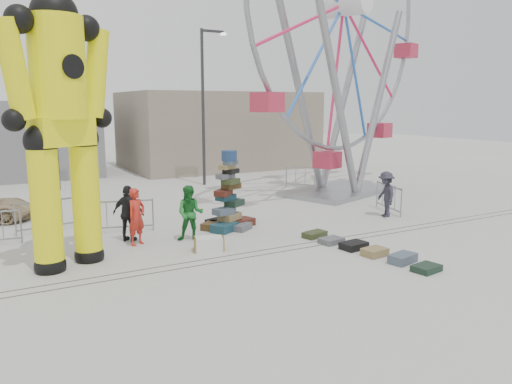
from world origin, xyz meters
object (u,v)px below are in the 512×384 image
lamp_post_left (55,99)px  barricade_dummy_b (47,216)px  lamp_post_right (205,99)px  pedestrian_red (137,217)px  pedestrian_black (128,214)px  suitcase_tower (228,207)px  barricade_wheel_front (389,198)px  pedestrian_grey (386,194)px  ferris_wheel (343,30)px  pedestrian_green (190,213)px  barricade_wheel_back (305,178)px  steamer_trunk (209,244)px  barricade_dummy_c (122,216)px  crash_test_dummy (60,110)px

lamp_post_left → barricade_dummy_b: 9.59m
lamp_post_right → lamp_post_left: 7.28m
pedestrian_red → pedestrian_black: size_ratio=0.99×
pedestrian_black → suitcase_tower: bearing=-136.6°
barricade_wheel_front → pedestrian_grey: bearing=145.4°
ferris_wheel → barricade_dummy_b: size_ratio=7.67×
pedestrian_green → pedestrian_black: bearing=-176.8°
suitcase_tower → barricade_wheel_front: 6.76m
suitcase_tower → pedestrian_grey: bearing=-37.2°
barricade_wheel_front → pedestrian_grey: (-0.72, -0.59, 0.31)m
lamp_post_left → barricade_wheel_back: bearing=-27.0°
pedestrian_green → barricade_wheel_front: bearing=32.4°
pedestrian_red → pedestrian_green: 1.63m
suitcase_tower → steamer_trunk: bearing=-152.7°
barricade_dummy_b → lamp_post_right: bearing=26.2°
pedestrian_black → steamer_trunk: bearing=172.2°
lamp_post_right → pedestrian_grey: (2.91, -10.39, -3.62)m
barricade_dummy_c → barricade_wheel_front: same height
lamp_post_left → barricade_dummy_c: 10.65m
lamp_post_right → lamp_post_left: same height
ferris_wheel → crash_test_dummy: bearing=-177.0°
suitcase_tower → steamer_trunk: size_ratio=3.15×
barricade_wheel_front → barricade_wheel_back: 6.24m
lamp_post_right → barricade_wheel_back: (3.92, -3.56, -3.93)m
suitcase_tower → pedestrian_black: size_ratio=1.52×
suitcase_tower → pedestrian_green: size_ratio=1.53×
crash_test_dummy → pedestrian_black: bearing=16.2°
steamer_trunk → pedestrian_black: 2.86m
crash_test_dummy → pedestrian_red: (2.12, 1.13, -3.21)m
lamp_post_right → pedestrian_red: bearing=-123.8°
crash_test_dummy → barricade_dummy_c: crash_test_dummy is taller
lamp_post_left → crash_test_dummy: lamp_post_left is taller
crash_test_dummy → steamer_trunk: (3.77, -0.50, -3.89)m
crash_test_dummy → pedestrian_grey: crash_test_dummy is taller
crash_test_dummy → pedestrian_green: bearing=-11.5°
lamp_post_left → barricade_wheel_back: 12.87m
suitcase_tower → pedestrian_red: 3.40m
suitcase_tower → barricade_dummy_c: 3.56m
lamp_post_left → barricade_dummy_c: size_ratio=4.00×
steamer_trunk → pedestrian_red: size_ratio=0.49×
lamp_post_right → barricade_dummy_c: bearing=-129.2°
crash_test_dummy → barricade_wheel_back: 14.83m
ferris_wheel → pedestrian_grey: 8.43m
barricade_dummy_c → pedestrian_green: size_ratio=1.14×
ferris_wheel → pedestrian_grey: bearing=-127.1°
barricade_wheel_front → barricade_wheel_back: size_ratio=1.00×
crash_test_dummy → barricade_wheel_back: (12.48, 7.19, -3.54)m
suitcase_tower → barricade_dummy_b: 6.07m
barricade_wheel_back → pedestrian_grey: pedestrian_grey is taller
lamp_post_right → crash_test_dummy: 13.75m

